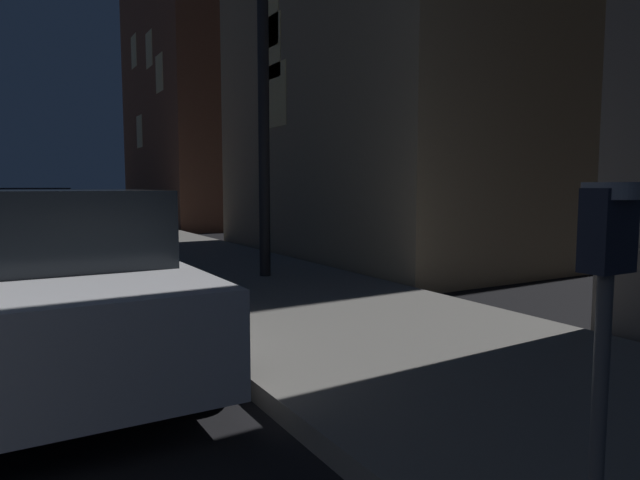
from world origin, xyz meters
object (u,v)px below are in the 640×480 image
car_red (19,229)px  street_lamp (263,31)px  parking_meter (606,272)px  car_white (43,280)px

car_red → street_lamp: (3.06, -3.54, 2.93)m
parking_meter → car_red: size_ratio=0.30×
parking_meter → street_lamp: 6.86m
parking_meter → car_white: size_ratio=0.31×
car_red → street_lamp: size_ratio=0.85×
car_white → car_red: bearing=90.0°
parking_meter → street_lamp: street_lamp is taller
car_red → street_lamp: street_lamp is taller
street_lamp → parking_meter: bearing=-103.3°
car_white → car_red: size_ratio=0.96×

